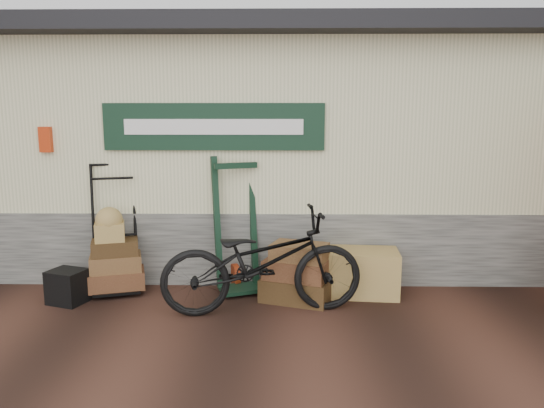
{
  "coord_description": "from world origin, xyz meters",
  "views": [
    {
      "loc": [
        0.49,
        -5.3,
        2.14
      ],
      "look_at": [
        0.39,
        0.9,
        1.04
      ],
      "focal_mm": 35.0,
      "sensor_mm": 36.0,
      "label": 1
    }
  ],
  "objects_px": {
    "porter_trolley": "(114,227)",
    "green_barrow": "(236,224)",
    "suitcase_stack": "(296,272)",
    "bicycle": "(262,256)",
    "wicker_hamper": "(363,272)",
    "black_trunk": "(68,287)"
  },
  "relations": [
    {
      "from": "green_barrow",
      "to": "black_trunk",
      "type": "distance_m",
      "value": 2.03
    },
    {
      "from": "green_barrow",
      "to": "black_trunk",
      "type": "height_order",
      "value": "green_barrow"
    },
    {
      "from": "porter_trolley",
      "to": "green_barrow",
      "type": "distance_m",
      "value": 1.46
    },
    {
      "from": "green_barrow",
      "to": "bicycle",
      "type": "height_order",
      "value": "green_barrow"
    },
    {
      "from": "wicker_hamper",
      "to": "green_barrow",
      "type": "bearing_deg",
      "value": 174.18
    },
    {
      "from": "suitcase_stack",
      "to": "bicycle",
      "type": "distance_m",
      "value": 0.6
    },
    {
      "from": "suitcase_stack",
      "to": "black_trunk",
      "type": "xyz_separation_m",
      "value": [
        -2.57,
        -0.13,
        -0.15
      ]
    },
    {
      "from": "wicker_hamper",
      "to": "bicycle",
      "type": "xyz_separation_m",
      "value": [
        -1.16,
        -0.6,
        0.36
      ]
    },
    {
      "from": "wicker_hamper",
      "to": "black_trunk",
      "type": "height_order",
      "value": "wicker_hamper"
    },
    {
      "from": "suitcase_stack",
      "to": "black_trunk",
      "type": "height_order",
      "value": "suitcase_stack"
    },
    {
      "from": "green_barrow",
      "to": "wicker_hamper",
      "type": "height_order",
      "value": "green_barrow"
    },
    {
      "from": "suitcase_stack",
      "to": "bicycle",
      "type": "relative_size",
      "value": 0.36
    },
    {
      "from": "black_trunk",
      "to": "bicycle",
      "type": "relative_size",
      "value": 0.18
    },
    {
      "from": "black_trunk",
      "to": "green_barrow",
      "type": "bearing_deg",
      "value": 14.97
    },
    {
      "from": "wicker_hamper",
      "to": "bicycle",
      "type": "bearing_deg",
      "value": -152.86
    },
    {
      "from": "green_barrow",
      "to": "wicker_hamper",
      "type": "bearing_deg",
      "value": -27.39
    },
    {
      "from": "suitcase_stack",
      "to": "green_barrow",
      "type": "bearing_deg",
      "value": 152.15
    },
    {
      "from": "green_barrow",
      "to": "black_trunk",
      "type": "relative_size",
      "value": 4.23
    },
    {
      "from": "wicker_hamper",
      "to": "black_trunk",
      "type": "relative_size",
      "value": 2.14
    },
    {
      "from": "green_barrow",
      "to": "suitcase_stack",
      "type": "xyz_separation_m",
      "value": [
        0.71,
        -0.37,
        -0.46
      ]
    },
    {
      "from": "porter_trolley",
      "to": "green_barrow",
      "type": "xyz_separation_m",
      "value": [
        1.46,
        0.01,
        0.03
      ]
    },
    {
      "from": "porter_trolley",
      "to": "bicycle",
      "type": "distance_m",
      "value": 1.94
    }
  ]
}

